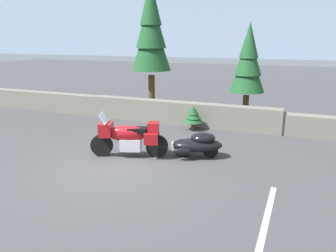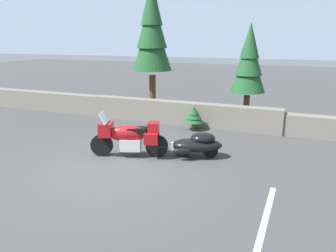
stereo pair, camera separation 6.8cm
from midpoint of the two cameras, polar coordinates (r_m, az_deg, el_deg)
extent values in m
plane|color=#424244|center=(9.23, -9.37, -6.99)|extent=(80.00, 80.00, 0.00)
cube|color=slate|center=(17.94, -22.69, 4.16)|extent=(8.00, 0.50, 0.90)
cube|color=slate|center=(13.54, 2.04, 2.26)|extent=(8.00, 0.54, 0.93)
cube|color=#8C9EB7|center=(102.65, 20.79, 16.36)|extent=(240.00, 80.00, 16.00)
cylinder|color=black|center=(10.04, -11.56, -3.30)|extent=(0.67, 0.36, 0.66)
cylinder|color=black|center=(9.77, -2.11, -3.49)|extent=(0.67, 0.36, 0.66)
cube|color=silver|center=(9.85, -6.62, -3.13)|extent=(0.71, 0.62, 0.36)
ellipsoid|color=maroon|center=(9.77, -7.25, -1.28)|extent=(1.28, 0.83, 0.48)
cube|color=maroon|center=(9.86, -10.86, -0.56)|extent=(0.52, 0.61, 0.40)
cube|color=#9EB7C6|center=(9.79, -11.24, 1.31)|extent=(0.33, 0.48, 0.34)
cube|color=black|center=(9.70, -5.52, -0.74)|extent=(0.65, 0.53, 0.16)
cube|color=maroon|center=(9.62, -2.73, -0.20)|extent=(0.44, 0.49, 0.28)
cube|color=maroon|center=(9.41, -3.18, -2.31)|extent=(0.43, 0.29, 0.32)
cube|color=maroon|center=(9.98, -2.85, -1.30)|extent=(0.43, 0.29, 0.32)
cylinder|color=silver|center=(9.79, -10.64, 0.74)|extent=(0.28, 0.67, 0.04)
cylinder|color=silver|center=(9.95, -11.35, -1.94)|extent=(0.26, 0.15, 0.54)
cylinder|color=black|center=(9.78, 2.33, -4.16)|extent=(0.45, 0.25, 0.44)
cylinder|color=black|center=(9.82, 7.17, -4.19)|extent=(0.45, 0.25, 0.44)
ellipsoid|color=black|center=(9.74, 4.77, -3.29)|extent=(1.64, 1.16, 0.40)
ellipsoid|color=black|center=(9.68, 5.87, -2.06)|extent=(0.87, 0.77, 0.32)
cube|color=silver|center=(9.74, 0.59, -3.36)|extent=(0.17, 0.32, 0.24)
ellipsoid|color=black|center=(9.46, 2.33, -4.44)|extent=(0.54, 0.31, 0.20)
ellipsoid|color=black|center=(10.07, 2.34, -3.25)|extent=(0.54, 0.31, 0.20)
cylinder|color=silver|center=(9.79, -1.70, -3.83)|extent=(0.67, 0.29, 0.05)
cylinder|color=brown|center=(15.83, -2.96, 5.59)|extent=(0.31, 0.31, 1.76)
cone|color=#1E5128|center=(15.63, -3.09, 14.67)|extent=(1.82, 1.82, 2.78)
cone|color=#1E5128|center=(15.65, -3.13, 17.73)|extent=(1.41, 1.41, 2.43)
cone|color=#1E5128|center=(15.72, -3.17, 20.78)|extent=(1.00, 1.00, 2.08)
cylinder|color=brown|center=(13.99, 13.08, 2.79)|extent=(0.25, 0.25, 1.17)
cone|color=#1E5128|center=(13.76, 13.48, 9.58)|extent=(1.40, 1.40, 1.85)
cone|color=#1E5128|center=(13.72, 13.62, 11.90)|extent=(1.08, 1.08, 1.62)
cone|color=#1E5128|center=(13.71, 13.77, 14.22)|extent=(0.77, 0.77, 1.39)
cylinder|color=brown|center=(12.78, 4.18, -0.05)|extent=(0.15, 0.15, 0.27)
cone|color=#1E5128|center=(12.68, 4.21, 1.63)|extent=(0.75, 0.75, 0.43)
cone|color=#1E5128|center=(12.65, 4.22, 2.19)|extent=(0.58, 0.58, 0.37)
cone|color=#1E5128|center=(12.63, 4.23, 2.76)|extent=(0.41, 0.41, 0.32)
cube|color=silver|center=(6.67, 16.07, -16.31)|extent=(0.12, 3.60, 0.01)
camera|label=1|loc=(0.03, -90.19, -0.05)|focal=35.28mm
camera|label=2|loc=(0.03, 89.81, 0.05)|focal=35.28mm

